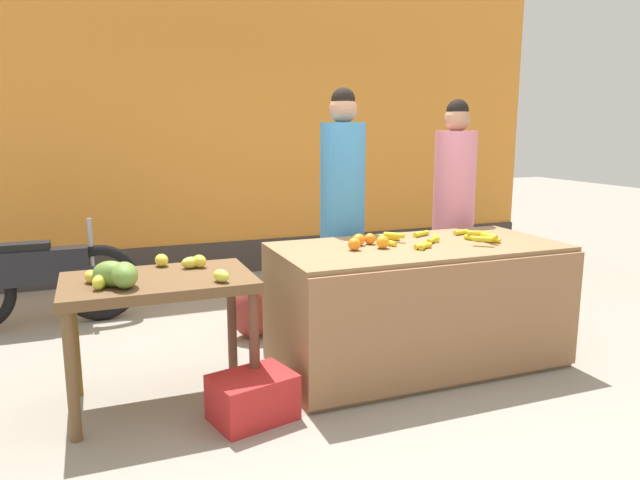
# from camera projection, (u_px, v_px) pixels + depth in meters

# --- Properties ---
(ground_plane) EXTENTS (24.00, 24.00, 0.00)m
(ground_plane) POSITION_uv_depth(u_px,v_px,m) (358.00, 370.00, 3.97)
(ground_plane) COLOR gray
(market_wall_back) EXTENTS (7.21, 0.23, 3.31)m
(market_wall_back) POSITION_uv_depth(u_px,v_px,m) (243.00, 126.00, 6.46)
(market_wall_back) COLOR orange
(market_wall_back) RESTS_ON ground
(fruit_stall_counter) EXTENTS (1.93, 0.94, 0.83)m
(fruit_stall_counter) POSITION_uv_depth(u_px,v_px,m) (417.00, 305.00, 4.03)
(fruit_stall_counter) COLOR olive
(fruit_stall_counter) RESTS_ON ground
(side_table_wooden) EXTENTS (1.06, 0.67, 0.76)m
(side_table_wooden) POSITION_uv_depth(u_px,v_px,m) (159.00, 295.00, 3.40)
(side_table_wooden) COLOR brown
(side_table_wooden) RESTS_ON ground
(banana_bunch_pile) EXTENTS (0.79, 0.56, 0.07)m
(banana_bunch_pile) POSITION_uv_depth(u_px,v_px,m) (442.00, 238.00, 4.04)
(banana_bunch_pile) COLOR yellow
(banana_bunch_pile) RESTS_ON fruit_stall_counter
(orange_pile) EXTENTS (0.28, 0.24, 0.09)m
(orange_pile) POSITION_uv_depth(u_px,v_px,m) (365.00, 241.00, 3.88)
(orange_pile) COLOR orange
(orange_pile) RESTS_ON fruit_stall_counter
(mango_papaya_pile) EXTENTS (0.77, 0.62, 0.14)m
(mango_papaya_pile) POSITION_uv_depth(u_px,v_px,m) (132.00, 273.00, 3.24)
(mango_papaya_pile) COLOR yellow
(mango_papaya_pile) RESTS_ON side_table_wooden
(vendor_woman_blue_shirt) EXTENTS (0.34, 0.34, 1.89)m
(vendor_woman_blue_shirt) POSITION_uv_depth(u_px,v_px,m) (342.00, 214.00, 4.50)
(vendor_woman_blue_shirt) COLOR #33333D
(vendor_woman_blue_shirt) RESTS_ON ground
(vendor_woman_pink_shirt) EXTENTS (0.34, 0.34, 1.83)m
(vendor_woman_pink_shirt) POSITION_uv_depth(u_px,v_px,m) (453.00, 211.00, 4.92)
(vendor_woman_pink_shirt) COLOR #33333D
(vendor_woman_pink_shirt) RESTS_ON ground
(parked_motorcycle) EXTENTS (1.60, 0.18, 0.88)m
(parked_motorcycle) POSITION_uv_depth(u_px,v_px,m) (36.00, 279.00, 4.76)
(parked_motorcycle) COLOR black
(parked_motorcycle) RESTS_ON ground
(produce_crate) EXTENTS (0.51, 0.42, 0.26)m
(produce_crate) POSITION_uv_depth(u_px,v_px,m) (253.00, 397.00, 3.29)
(produce_crate) COLOR red
(produce_crate) RESTS_ON ground
(produce_sack) EXTENTS (0.41, 0.36, 0.45)m
(produce_sack) POSITION_uv_depth(u_px,v_px,m) (253.00, 309.00, 4.57)
(produce_sack) COLOR maroon
(produce_sack) RESTS_ON ground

